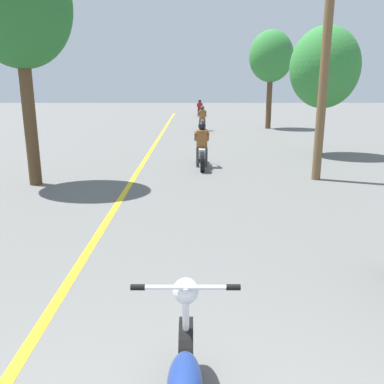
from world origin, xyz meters
name	(u,v)px	position (x,y,z in m)	size (l,w,h in m)	color
lane_stripe_center	(145,159)	(-1.70, 12.75, 0.00)	(0.14, 48.00, 0.01)	yellow
utility_pole	(325,45)	(3.44, 9.57, 3.58)	(1.10, 0.24, 6.98)	brown
roadside_tree_right_near	(324,68)	(4.75, 13.71, 3.15)	(2.51, 2.26, 4.62)	#513A23
roadside_tree_right_far	(270,57)	(4.60, 23.42, 4.15)	(2.57, 2.31, 5.68)	#513A23
roadside_tree_left	(17,8)	(-4.20, 8.97, 4.36)	(2.56, 2.30, 5.89)	#513A23
motorcycle_rider_lead	(201,150)	(0.28, 11.36, 0.54)	(0.50, 2.17, 1.44)	black
motorcycle_rider_mid	(201,121)	(0.55, 22.12, 0.54)	(0.50, 2.08, 1.42)	black
motorcycle_rider_far	(199,110)	(0.62, 33.41, 0.53)	(0.50, 2.09, 1.38)	black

